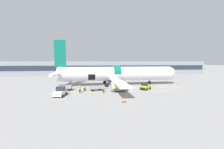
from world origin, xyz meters
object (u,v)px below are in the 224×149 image
at_px(baggage_tug_mid, 145,86).
at_px(ground_crew_loader_b, 80,89).
at_px(suitcase_on_tarmac_upright, 85,89).
at_px(ground_crew_driver, 115,88).
at_px(baggage_cart_queued, 66,88).
at_px(baggage_tug_lead, 60,92).
at_px(baggage_cart_loading, 97,88).
at_px(ground_crew_loader_a, 103,89).
at_px(airplane, 115,74).

xyz_separation_m(baggage_tug_mid, ground_crew_loader_b, (-14.38, -1.13, 0.10)).
relative_size(ground_crew_loader_b, suitcase_on_tarmac_upright, 2.20).
relative_size(baggage_tug_mid, ground_crew_driver, 1.60).
relative_size(baggage_cart_queued, ground_crew_loader_b, 2.18).
distance_m(baggage_tug_lead, baggage_cart_loading, 7.87).
bearing_deg(baggage_tug_mid, suitcase_on_tarmac_upright, 177.49).
bearing_deg(baggage_cart_loading, baggage_tug_lead, -150.59).
xyz_separation_m(baggage_tug_lead, baggage_cart_queued, (0.16, 5.04, -0.22)).
distance_m(baggage_tug_lead, ground_crew_loader_a, 8.25).
xyz_separation_m(ground_crew_driver, suitcase_on_tarmac_upright, (-6.21, 2.81, -0.66)).
relative_size(airplane, ground_crew_loader_b, 21.59).
height_order(airplane, ground_crew_driver, airplane).
distance_m(airplane, baggage_cart_queued, 13.21).
bearing_deg(airplane, ground_crew_driver, -99.42).
xyz_separation_m(ground_crew_loader_a, suitcase_on_tarmac_upright, (-3.85, 2.33, -0.53)).
distance_m(baggage_tug_mid, baggage_cart_queued, 17.67).
bearing_deg(airplane, baggage_cart_queued, -155.78).
height_order(airplane, suitcase_on_tarmac_upright, airplane).
bearing_deg(airplane, baggage_cart_loading, -128.34).
relative_size(baggage_cart_queued, ground_crew_loader_a, 2.17).
bearing_deg(suitcase_on_tarmac_upright, baggage_cart_loading, -1.08).
relative_size(baggage_cart_queued, ground_crew_driver, 1.89).
xyz_separation_m(airplane, suitcase_on_tarmac_upright, (-7.75, -6.45, -2.72)).
bearing_deg(ground_crew_loader_b, baggage_cart_loading, 25.65).
bearing_deg(airplane, ground_crew_loader_b, -136.54).
relative_size(ground_crew_loader_a, suitcase_on_tarmac_upright, 2.22).
bearing_deg(airplane, baggage_tug_lead, -139.17).
bearing_deg(baggage_cart_loading, ground_crew_loader_b, -154.35).
height_order(baggage_tug_mid, ground_crew_loader_b, baggage_tug_mid).
bearing_deg(baggage_cart_queued, airplane, 24.22).
bearing_deg(ground_crew_loader_a, ground_crew_driver, -11.63).
height_order(airplane, ground_crew_loader_a, airplane).
distance_m(airplane, ground_crew_loader_b, 12.09).
height_order(baggage_tug_lead, baggage_tug_mid, baggage_tug_mid).
height_order(baggage_cart_loading, ground_crew_loader_a, ground_crew_loader_a).
relative_size(airplane, ground_crew_driver, 18.65).
distance_m(baggage_tug_lead, baggage_tug_mid, 18.06).
bearing_deg(baggage_cart_loading, baggage_cart_queued, 169.99).
distance_m(baggage_tug_mid, ground_crew_loader_b, 14.43).
xyz_separation_m(baggage_tug_lead, suitcase_on_tarmac_upright, (4.25, 3.91, -0.43)).
bearing_deg(ground_crew_loader_a, baggage_cart_loading, 118.70).
relative_size(baggage_cart_loading, suitcase_on_tarmac_upright, 5.11).
distance_m(baggage_tug_mid, suitcase_on_tarmac_upright, 13.52).
height_order(baggage_cart_queued, ground_crew_driver, ground_crew_driver).
height_order(ground_crew_loader_b, suitcase_on_tarmac_upright, ground_crew_loader_b).
bearing_deg(ground_crew_loader_a, airplane, 66.07).
xyz_separation_m(baggage_cart_loading, baggage_cart_queued, (-6.69, 1.18, 0.02)).
relative_size(airplane, baggage_tug_lead, 10.26).
distance_m(baggage_tug_mid, ground_crew_loader_a, 9.81).
bearing_deg(ground_crew_loader_a, suitcase_on_tarmac_upright, 148.87).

